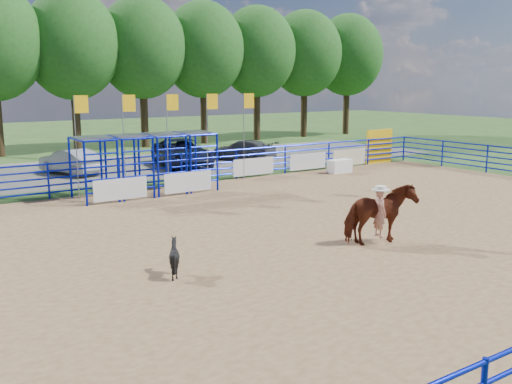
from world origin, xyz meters
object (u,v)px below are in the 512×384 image
Objects in this scene: car_b at (71,162)px; car_c at (182,153)px; calf at (174,257)px; announcer_table at (340,166)px; car_d at (243,150)px; horse_and_rider at (380,212)px.

car_c reaches higher than car_b.
car_c is at bearing -49.34° from calf.
car_d reaches higher than announcer_table.
calf is at bearing -145.41° from announcer_table.
car_b is 10.46m from car_d.
calf is at bearing -105.98° from car_c.
calf is 0.23× the size of car_b.
horse_and_rider is 18.73m from car_b.
horse_and_rider is at bearing -127.28° from announcer_table.
horse_and_rider is (-8.22, -10.80, 0.60)m from announcer_table.
car_b is 6.13m from car_c.
car_d is at bearing 15.89° from car_c.
horse_and_rider reaches higher than announcer_table.
calf is at bearing 63.32° from car_b.
calf is 21.53m from car_d.
announcer_table is 0.33× the size of car_b.
car_d is (6.80, 18.00, -0.35)m from horse_and_rider.
horse_and_rider is 19.25m from car_d.
announcer_table is 17.52m from calf.
car_c is 4.39m from car_d.
horse_and_rider reaches higher than car_c.
car_b is at bearing 147.48° from announcer_table.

